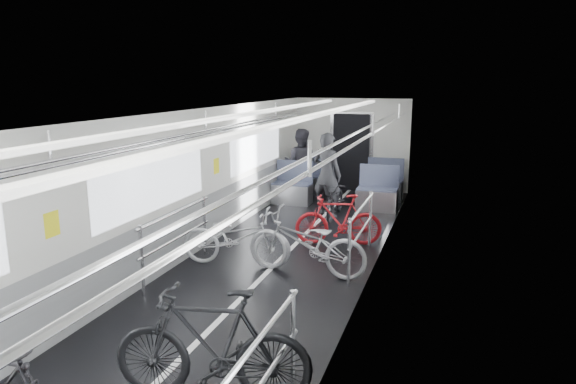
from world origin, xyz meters
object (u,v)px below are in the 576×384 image
(bike_left_far, at_px, (236,237))
(bike_right_mid, at_px, (306,243))
(bike_aisle, at_px, (336,199))
(person_seated, at_px, (300,163))
(person_standing, at_px, (327,175))
(bike_right_far, at_px, (338,220))
(bike_right_near, at_px, (212,345))

(bike_left_far, height_order, bike_right_mid, bike_right_mid)
(bike_aisle, distance_m, person_seated, 2.08)
(bike_right_mid, xyz_separation_m, person_standing, (-0.53, 3.42, 0.41))
(bike_right_mid, bearing_deg, person_seated, -158.15)
(bike_right_mid, xyz_separation_m, person_seated, (-1.58, 4.92, 0.37))
(bike_aisle, bearing_deg, bike_right_mid, -86.56)
(person_seated, bearing_deg, bike_aisle, 123.43)
(bike_aisle, height_order, person_standing, person_standing)
(bike_right_far, bearing_deg, bike_right_mid, -20.32)
(bike_left_far, bearing_deg, bike_right_far, -48.35)
(bike_aisle, bearing_deg, bike_left_far, -106.19)
(bike_right_mid, bearing_deg, bike_left_far, -87.96)
(bike_left_far, xyz_separation_m, bike_right_near, (1.21, -3.27, 0.09))
(bike_right_mid, height_order, bike_aisle, bike_right_mid)
(bike_right_far, height_order, bike_aisle, bike_right_far)
(bike_aisle, bearing_deg, person_seated, 126.30)
(person_standing, relative_size, person_seated, 1.05)
(bike_right_far, distance_m, person_standing, 2.03)
(bike_left_far, xyz_separation_m, bike_aisle, (0.83, 3.28, -0.06))
(bike_right_mid, height_order, person_seated, person_seated)
(person_standing, bearing_deg, bike_right_far, 127.56)
(bike_right_near, relative_size, bike_right_far, 1.19)
(person_standing, xyz_separation_m, person_seated, (-1.04, 1.50, -0.04))
(bike_right_near, bearing_deg, person_seated, 179.91)
(bike_left_far, distance_m, person_seated, 4.91)
(bike_aisle, xyz_separation_m, person_seated, (-1.26, 1.60, 0.46))
(bike_left_far, bearing_deg, person_standing, -18.10)
(bike_right_far, bearing_deg, person_seated, -167.86)
(bike_right_far, bearing_deg, bike_left_far, -55.47)
(bike_right_mid, height_order, person_standing, person_standing)
(bike_left_far, relative_size, bike_right_far, 1.14)
(bike_right_mid, distance_m, bike_aisle, 3.33)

